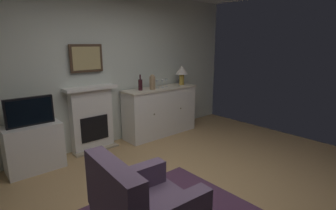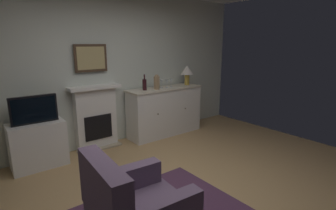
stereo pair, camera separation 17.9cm
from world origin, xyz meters
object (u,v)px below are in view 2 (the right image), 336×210
tv_cabinet (38,145)px  wine_bottle (145,84)px  wine_glass_right (171,81)px  fireplace_unit (96,117)px  tv_set (34,110)px  sideboard_cabinet (165,111)px  vase_decorative (157,82)px  wine_glass_left (162,82)px  framed_picture (91,58)px  wine_glass_center (167,81)px  table_lamp (187,71)px

tv_cabinet → wine_bottle: bearing=0.0°
wine_glass_right → fireplace_unit: bearing=172.7°
tv_cabinet → tv_set: tv_set is taller
sideboard_cabinet → wine_bottle: bearing=178.0°
wine_glass_right → vase_decorative: size_ratio=0.59×
tv_cabinet → wine_glass_left: bearing=-0.4°
vase_decorative → tv_cabinet: bearing=178.2°
framed_picture → wine_glass_left: (1.29, -0.22, -0.48)m
wine_glass_center → vase_decorative: 0.26m
sideboard_cabinet → tv_set: bearing=-179.8°
wine_bottle → wine_glass_center: wine_bottle is taller
wine_glass_left → wine_glass_center: 0.11m
fireplace_unit → wine_glass_right: size_ratio=6.67×
fireplace_unit → table_lamp: bearing=-5.2°
sideboard_cabinet → wine_bottle: 0.74m
table_lamp → wine_glass_right: bearing=-178.0°
framed_picture → table_lamp: framed_picture is taller
wine_bottle → wine_glass_right: (0.60, -0.03, 0.01)m
framed_picture → sideboard_cabinet: (1.36, -0.22, -1.08)m
wine_bottle → vase_decorative: (0.23, -0.07, 0.03)m
wine_glass_left → wine_glass_right: 0.22m
wine_glass_left → wine_bottle: bearing=177.7°
wine_glass_right → vase_decorative: 0.37m
table_lamp → tv_set: 2.94m
table_lamp → tv_cabinet: bearing=179.7°
framed_picture → fireplace_unit: bearing=-90.0°
table_lamp → tv_set: (-2.92, -0.01, -0.35)m
table_lamp → sideboard_cabinet: bearing=-180.0°
fireplace_unit → table_lamp: table_lamp is taller
fireplace_unit → sideboard_cabinet: size_ratio=0.71×
framed_picture → wine_glass_center: bearing=-10.3°
framed_picture → tv_set: framed_picture is taller
wine_glass_left → vase_decorative: bearing=-161.7°
sideboard_cabinet → tv_cabinet: 2.34m
wine_bottle → wine_glass_left: wine_bottle is taller
wine_glass_left → tv_set: 2.27m
vase_decorative → tv_cabinet: 2.24m
fireplace_unit → wine_bottle: 1.05m
fireplace_unit → wine_bottle: (0.90, -0.16, 0.51)m
sideboard_cabinet → wine_bottle: size_ratio=5.35×
wine_bottle → tv_set: wine_bottle is taller
wine_bottle → wine_glass_right: 0.60m
fireplace_unit → vase_decorative: 1.28m
wine_glass_left → tv_set: bearing=-179.8°
fireplace_unit → sideboard_cabinet: 1.37m
fireplace_unit → sideboard_cabinet: bearing=-7.4°
vase_decorative → tv_set: bearing=178.9°
sideboard_cabinet → wine_bottle: wine_bottle is taller
wine_glass_center → fireplace_unit: bearing=171.5°
table_lamp → tv_cabinet: table_lamp is taller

